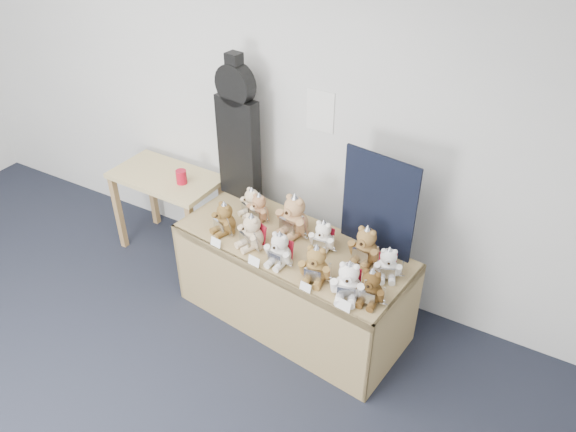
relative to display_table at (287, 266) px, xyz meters
The scene contains 22 objects.
room_shell 1.10m from the display_table, 98.35° to the left, with size 6.00×6.00×6.00m.
display_table is the anchor object (origin of this frame).
side_table 1.34m from the display_table, 166.96° to the left, with size 0.91×0.52×0.74m.
guitar_case 1.05m from the display_table, 146.94° to the left, with size 0.35×0.15×1.13m.
navy_board 0.78m from the display_table, 32.25° to the left, with size 0.53×0.02×0.71m, color black.
red_cup 1.17m from the display_table, 166.19° to the left, with size 0.08×0.08×0.11m, color #AD0B22.
teddy_front_far_left 0.55m from the display_table, behind, with size 0.21×0.20×0.26m.
teddy_front_left 0.36m from the display_table, 160.78° to the right, with size 0.22×0.22×0.28m.
teddy_front_centre 0.30m from the display_table, 79.19° to the right, with size 0.22×0.19×0.27m.
teddy_front_right 0.44m from the display_table, 29.40° to the right, with size 0.24×0.21×0.29m.
teddy_front_far_right 0.65m from the display_table, 21.64° to the right, with size 0.25×0.22×0.29m.
teddy_front_end 0.75m from the display_table, 15.43° to the right, with size 0.22×0.18×0.27m.
teddy_back_left 0.55m from the display_table, 151.43° to the left, with size 0.20×0.20×0.25m.
teddy_back_centre_left 0.35m from the display_table, 105.34° to the left, with size 0.28×0.26×0.35m.
teddy_back_centre_right 0.35m from the display_table, 31.99° to the left, with size 0.21×0.17×0.25m.
teddy_back_right 0.59m from the display_table, 16.05° to the left, with size 0.25×0.21×0.30m.
teddy_back_end 0.74m from the display_table, ahead, with size 0.21×0.19×0.25m.
teddy_back_far_left 0.48m from the display_table, 149.44° to the left, with size 0.20×0.17×0.24m.
entry_card_a 0.52m from the display_table, 154.40° to the right, with size 0.09×0.00×0.06m, color white.
entry_card_b 0.33m from the display_table, 112.40° to the right, with size 0.09×0.00×0.07m, color white.
entry_card_c 0.47m from the display_table, 44.78° to the right, with size 0.08×0.00×0.06m, color white.
entry_card_d 0.70m from the display_table, 30.20° to the right, with size 0.10×0.00×0.07m, color white.
Camera 1 is at (2.31, -0.74, 3.07)m, focal length 35.00 mm.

